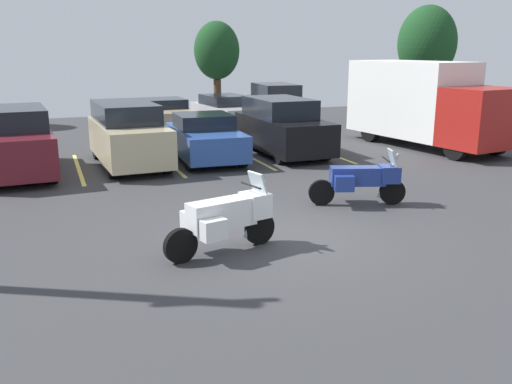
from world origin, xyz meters
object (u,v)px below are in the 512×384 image
(car_black, at_px, (282,127))
(car_champagne, at_px, (128,134))
(car_far_charcoal, at_px, (277,104))
(box_truck, at_px, (424,103))
(motorcycle_second, at_px, (361,179))
(car_blue, at_px, (205,138))
(car_far_tan, at_px, (166,115))
(car_far_silver, at_px, (226,111))
(motorcycle_touring, at_px, (226,217))
(car_maroon, at_px, (18,142))

(car_black, bearing_deg, car_champagne, -178.63)
(car_far_charcoal, height_order, box_truck, box_truck)
(motorcycle_second, bearing_deg, car_champagne, 123.94)
(car_blue, relative_size, car_black, 0.92)
(car_blue, bearing_deg, car_far_tan, 87.98)
(car_far_tan, bearing_deg, car_champagne, -110.29)
(motorcycle_second, xyz_separation_m, car_far_silver, (1.11, 14.00, 0.11))
(motorcycle_touring, bearing_deg, car_far_tan, 82.00)
(car_far_tan, bearing_deg, box_truck, -43.92)
(motorcycle_second, relative_size, car_blue, 0.52)
(car_blue, height_order, car_black, car_black)
(motorcycle_touring, relative_size, motorcycle_second, 1.01)
(car_maroon, height_order, car_far_tan, car_maroon)
(car_champagne, distance_m, car_far_charcoal, 11.50)
(car_champagne, distance_m, car_far_tan, 7.99)
(car_far_charcoal, bearing_deg, car_champagne, -136.96)
(car_maroon, relative_size, car_champagne, 1.04)
(car_blue, bearing_deg, car_maroon, -178.84)
(motorcycle_touring, bearing_deg, car_champagne, 93.45)
(motorcycle_second, distance_m, car_champagne, 8.02)
(car_black, bearing_deg, car_far_tan, 109.31)
(car_blue, bearing_deg, motorcycle_second, -73.37)
(car_far_tan, xyz_separation_m, box_truck, (8.14, -7.84, 0.96))
(motorcycle_second, distance_m, car_far_tan, 14.24)
(car_far_tan, distance_m, car_far_charcoal, 5.66)
(car_far_tan, distance_m, car_far_silver, 2.82)
(car_blue, relative_size, box_truck, 0.62)
(car_maroon, bearing_deg, box_truck, -0.73)
(car_far_charcoal, relative_size, box_truck, 0.67)
(motorcycle_touring, distance_m, car_maroon, 9.17)
(car_champagne, distance_m, box_truck, 10.93)
(car_black, bearing_deg, car_maroon, -178.01)
(box_truck, bearing_deg, car_blue, 177.99)
(motorcycle_second, xyz_separation_m, car_maroon, (-7.67, 6.48, 0.33))
(motorcycle_touring, bearing_deg, box_truck, 38.28)
(car_maroon, xyz_separation_m, box_truck, (14.11, -0.18, 0.68))
(motorcycle_touring, distance_m, motorcycle_second, 4.39)
(car_champagne, height_order, car_far_charcoal, car_champagne)
(motorcycle_second, height_order, car_far_silver, car_far_silver)
(car_far_charcoal, bearing_deg, car_blue, -126.76)
(motorcycle_touring, xyz_separation_m, motorcycle_second, (3.96, 1.91, -0.04))
(car_far_tan, bearing_deg, car_black, -70.69)
(car_far_silver, xyz_separation_m, box_truck, (5.33, -7.70, 0.90))
(motorcycle_touring, height_order, car_far_silver, car_far_silver)
(car_far_silver, bearing_deg, car_champagne, -127.19)
(car_champagne, height_order, car_blue, car_champagne)
(car_champagne, relative_size, car_far_silver, 0.98)
(box_truck, bearing_deg, motorcycle_second, -135.63)
(car_champagne, bearing_deg, motorcycle_touring, -86.55)
(motorcycle_touring, height_order, car_far_charcoal, car_far_charcoal)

